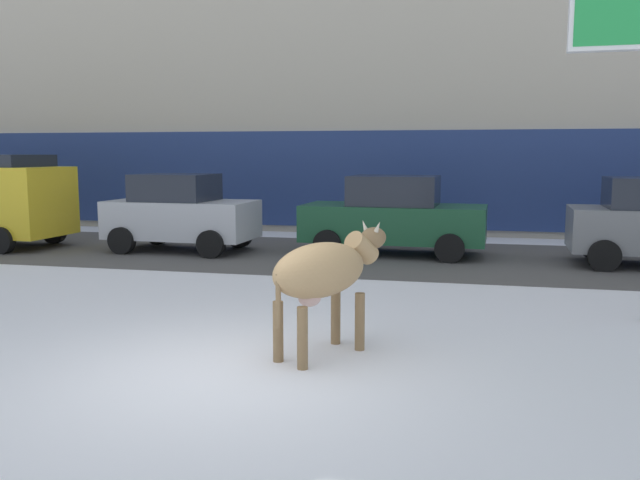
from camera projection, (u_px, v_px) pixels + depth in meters
ground_plane at (220, 374)px, 7.11m from camera, size 120.00×120.00×0.00m
road_strip at (354, 256)px, 15.26m from camera, size 60.00×5.60×0.01m
building_facade at (393, 25)px, 21.37m from camera, size 44.00×6.10×13.00m
cow_tan at (324, 272)px, 7.69m from camera, size 1.32×1.84×1.54m
car_silver_hatchback at (180, 213)px, 15.94m from camera, size 3.57×2.05×1.86m
car_darkgreen_sedan at (394, 216)px, 15.37m from camera, size 4.27×2.13×1.84m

